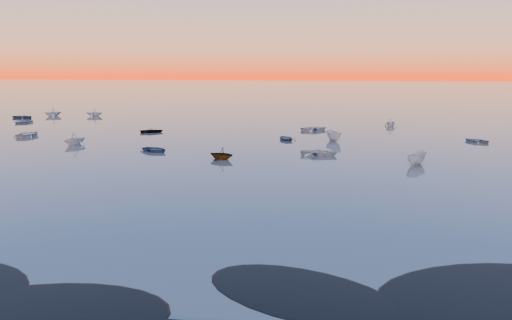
# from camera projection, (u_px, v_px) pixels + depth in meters

# --- Properties ---
(ground) EXTENTS (600.00, 600.00, 0.00)m
(ground) POSITION_uv_depth(u_px,v_px,m) (315.00, 112.00, 120.77)
(ground) COLOR #655C54
(ground) RESTS_ON ground
(mud_lobes) EXTENTS (140.00, 6.00, 0.07)m
(mud_lobes) POSITION_uv_depth(u_px,v_px,m) (217.00, 301.00, 22.74)
(mud_lobes) COLOR black
(mud_lobes) RESTS_ON ground
(moored_fleet) EXTENTS (124.00, 58.00, 1.20)m
(moored_fleet) POSITION_uv_depth(u_px,v_px,m) (301.00, 139.00, 75.15)
(moored_fleet) COLOR silver
(moored_fleet) RESTS_ON ground
(boat_near_left) EXTENTS (3.19, 4.16, 0.96)m
(boat_near_left) POSITION_uv_depth(u_px,v_px,m) (155.00, 152.00, 63.45)
(boat_near_left) COLOR #344B64
(boat_near_left) RESTS_ON ground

